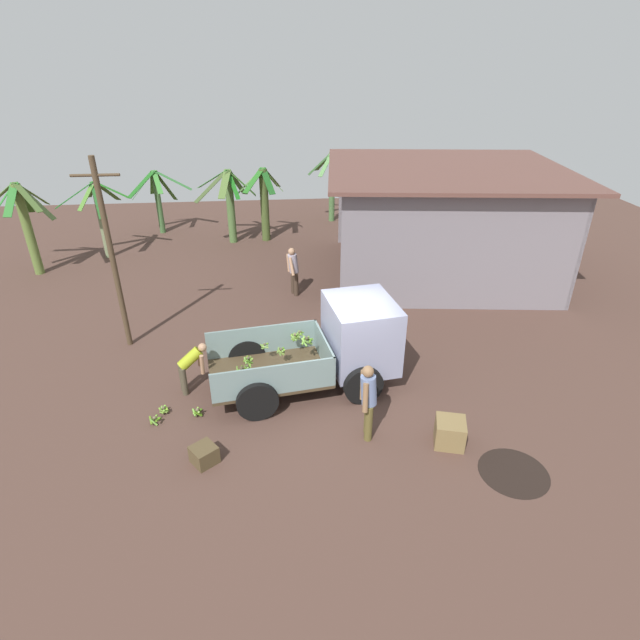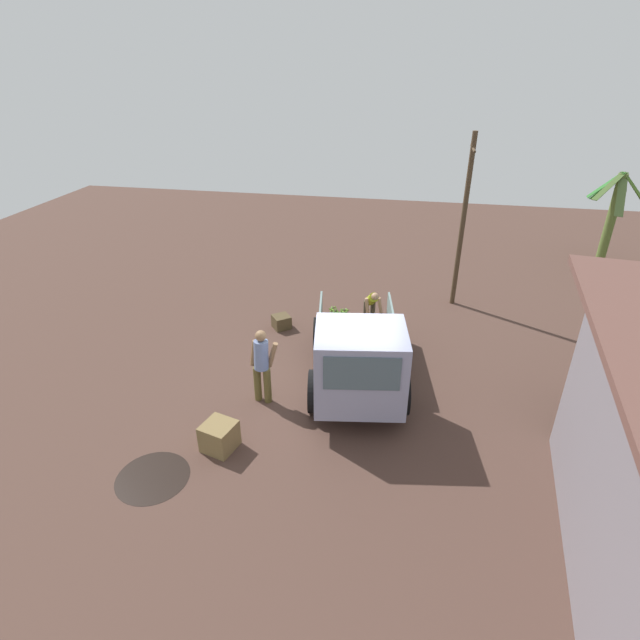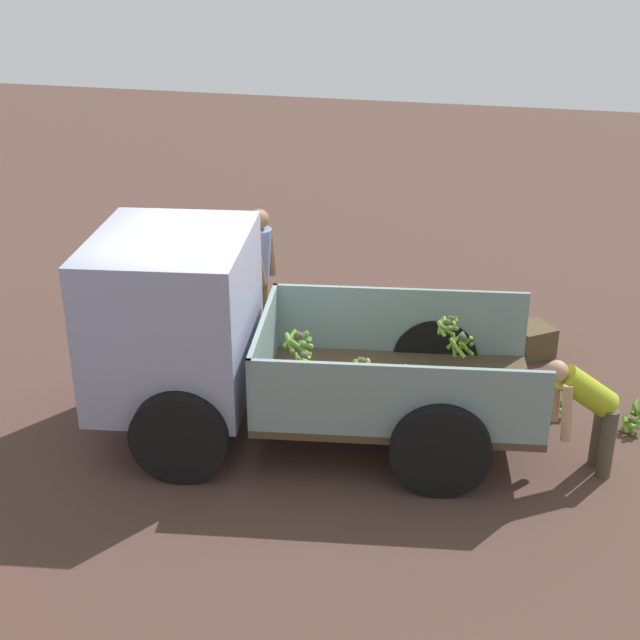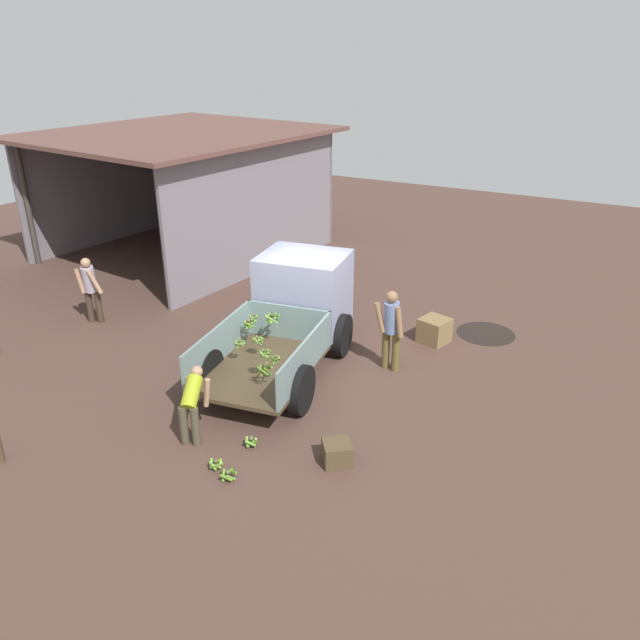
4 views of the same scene
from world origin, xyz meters
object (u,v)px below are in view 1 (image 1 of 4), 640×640
Objects in this scene: person_worker_loading at (190,365)px; banana_bunch_on_ground_0 at (155,420)px; banana_bunch_on_ground_2 at (164,409)px; banana_bunch_on_ground_1 at (198,412)px; person_foreground_visitor at (368,398)px; wooden_crate_1 at (450,432)px; person_bystander_near_shed at (293,269)px; cargo_truck at (343,341)px; utility_pole at (112,255)px; wooden_crate_0 at (204,455)px.

banana_bunch_on_ground_0 is at bearing -138.88° from person_worker_loading.
person_worker_loading reaches higher than banana_bunch_on_ground_2.
banana_bunch_on_ground_1 is (0.22, -1.02, -0.61)m from person_worker_loading.
person_worker_loading is at bearing -19.36° from person_foreground_visitor.
wooden_crate_1 is at bearing -42.72° from person_worker_loading.
wooden_crate_1 is at bearing -14.41° from banana_bunch_on_ground_2.
person_bystander_near_shed is 7.27m from banana_bunch_on_ground_0.
banana_bunch_on_ground_0 is at bearing -111.48° from banana_bunch_on_ground_2.
wooden_crate_1 reaches higher than banana_bunch_on_ground_0.
cargo_truck is 4.41m from banana_bunch_on_ground_2.
person_bystander_near_shed reaches higher than banana_bunch_on_ground_2.
banana_bunch_on_ground_0 is 0.44× the size of wooden_crate_1.
person_bystander_near_shed is at bearing -72.51° from person_foreground_visitor.
person_foreground_visitor is at bearing -46.69° from person_worker_loading.
cargo_truck is at bearing -21.96° from utility_pole.
banana_bunch_on_ground_2 is at bearing 165.59° from wooden_crate_1.
utility_pole is 5.78m from person_bystander_near_shed.
utility_pole is 19.19× the size of banana_bunch_on_ground_0.
wooden_crate_1 is (6.22, -1.22, 0.18)m from banana_bunch_on_ground_0.
person_worker_loading reaches higher than banana_bunch_on_ground_1.
person_worker_loading is 2.59m from wooden_crate_0.
cargo_truck reaches higher than wooden_crate_1.
cargo_truck is 4.61m from banana_bunch_on_ground_0.
banana_bunch_on_ground_2 is at bearing -64.99° from utility_pole.
utility_pole is 19.77× the size of banana_bunch_on_ground_1.
wooden_crate_0 is at bearing -179.26° from wooden_crate_1.
banana_bunch_on_ground_0 is (1.37, -3.56, -2.54)m from utility_pole.
banana_bunch_on_ground_0 reaches higher than banana_bunch_on_ground_2.
utility_pole is at bearing 8.66° from person_bystander_near_shed.
utility_pole reaches higher than wooden_crate_0.
person_bystander_near_shed reaches higher than wooden_crate_0.
person_worker_loading is at bearing 40.44° from person_bystander_near_shed.
wooden_crate_0 is (2.58, -4.85, -2.46)m from utility_pole.
person_foreground_visitor reaches higher than person_bystander_near_shed.
wooden_crate_0 is (0.31, -1.47, 0.07)m from banana_bunch_on_ground_1.
utility_pole reaches higher than person_foreground_visitor.
banana_bunch_on_ground_2 is at bearing 68.52° from banana_bunch_on_ground_0.
person_bystander_near_shed is (-1.18, 7.21, -0.05)m from person_foreground_visitor.
utility_pole reaches higher than person_bystander_near_shed.
person_foreground_visitor is at bearing 7.94° from wooden_crate_0.
cargo_truck reaches higher than person_worker_loading.
person_bystander_near_shed is at bearing 62.23° from banana_bunch_on_ground_0.
person_foreground_visitor is at bearing -14.76° from banana_bunch_on_ground_2.
person_worker_loading is at bearing 102.08° from wooden_crate_0.
person_foreground_visitor reaches higher than banana_bunch_on_ground_1.
wooden_crate_0 is (1.21, -1.29, 0.08)m from banana_bunch_on_ground_0.
wooden_crate_1 is at bearing -61.44° from cargo_truck.
utility_pole is 4.58m from banana_bunch_on_ground_0.
person_foreground_visitor is at bearing -10.28° from banana_bunch_on_ground_0.
cargo_truck is 4.13m from wooden_crate_0.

